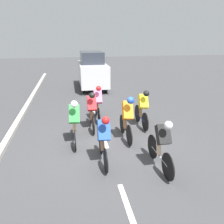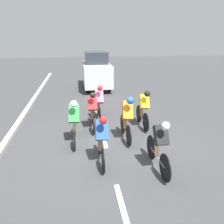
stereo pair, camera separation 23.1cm
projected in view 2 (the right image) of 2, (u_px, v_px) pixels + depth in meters
The scene contains 13 objects.
ground_plane at pixel (105, 142), 7.27m from camera, with size 60.00×60.00×0.00m, color #424244.
lane_stripe_near at pixel (122, 206), 4.53m from camera, with size 0.12×1.40×0.01m, color white.
lane_stripe_mid at pixel (104, 138), 7.51m from camera, with size 0.12×1.40×0.01m, color white.
lane_stripe_far at pixel (96, 109), 10.49m from camera, with size 0.12×1.40×0.01m, color white.
curb at pixel (5, 143), 7.02m from camera, with size 0.20×27.23×0.14m, color #B7B2A8.
cyclist_yellow at pixel (144, 108), 8.19m from camera, with size 0.36×1.65×1.50m.
cyclist_red at pixel (93, 109), 8.04m from camera, with size 0.32×1.69×1.49m.
cyclist_black at pixel (160, 144), 5.53m from camera, with size 0.34×1.73×1.46m.
cyclist_green at pixel (74, 120), 6.95m from camera, with size 0.35×1.67×1.53m.
cyclist_blue at pixel (102, 138), 5.82m from camera, with size 0.35×1.59×1.47m.
cyclist_pink at pixel (99, 102), 8.89m from camera, with size 0.35×1.68×1.51m.
cyclist_orange at pixel (127, 117), 7.14m from camera, with size 0.38×1.65×1.57m.
support_car at pixel (96, 71), 14.32m from camera, with size 1.70×3.85×2.36m.
Camera 2 is at (0.77, 6.48, 3.36)m, focal length 35.00 mm.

